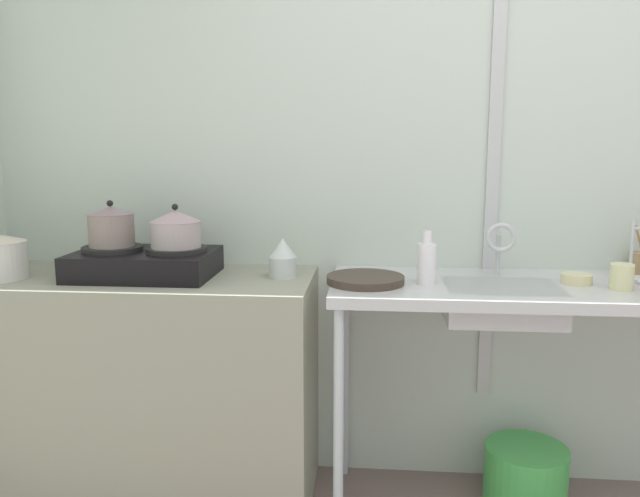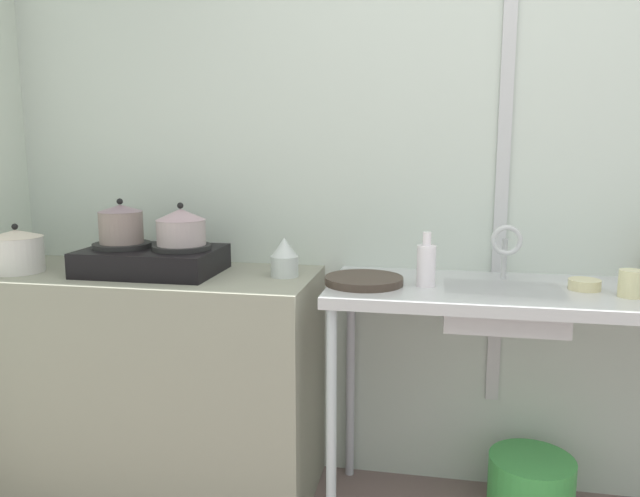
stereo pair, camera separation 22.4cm
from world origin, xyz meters
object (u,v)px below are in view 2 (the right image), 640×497
object	(u,v)px
pot_beside_stove	(17,251)
sink_basin	(503,307)
pot_on_left_burner	(121,224)
frying_pan	(364,280)
bottle_by_sink	(426,264)
bucket_on_floor	(530,489)
stove	(152,259)
pot_on_right_burner	(181,227)
cup_by_rack	(631,283)
faucet	(506,244)
percolator	(284,258)
small_bowl_on_drainboard	(584,284)

from	to	relation	value
pot_beside_stove	sink_basin	world-z (taller)	pot_beside_stove
pot_on_left_burner	frying_pan	xyz separation A→B (m)	(0.96, -0.04, -0.18)
pot_beside_stove	sink_basin	size ratio (longest dim) A/B	0.51
bottle_by_sink	bucket_on_floor	bearing A→B (deg)	9.92
stove	sink_basin	bearing A→B (deg)	-1.80
stove	pot_beside_stove	size ratio (longest dim) A/B	2.56
pot_on_right_burner	cup_by_rack	xyz separation A→B (m)	(1.59, -0.06, -0.14)
pot_on_right_burner	faucet	bearing A→B (deg)	4.93
percolator	pot_beside_stove	bearing A→B (deg)	-173.59
sink_basin	frying_pan	distance (m)	0.49
bucket_on_floor	percolator	bearing A→B (deg)	-179.48
bottle_by_sink	pot_on_left_burner	bearing A→B (deg)	178.53
frying_pan	small_bowl_on_drainboard	bearing A→B (deg)	4.52
bottle_by_sink	cup_by_rack	bearing A→B (deg)	-2.98
cup_by_rack	small_bowl_on_drainboard	bearing A→B (deg)	146.66
cup_by_rack	bucket_on_floor	size ratio (longest dim) A/B	0.29
frying_pan	bottle_by_sink	world-z (taller)	bottle_by_sink
frying_pan	bucket_on_floor	xyz separation A→B (m)	(0.62, 0.08, -0.79)
bucket_on_floor	faucet	bearing A→B (deg)	152.53
sink_basin	bottle_by_sink	size ratio (longest dim) A/B	2.08
pot_beside_stove	cup_by_rack	size ratio (longest dim) A/B	2.26
stove	faucet	world-z (taller)	faucet
pot_beside_stove	percolator	size ratio (longest dim) A/B	1.37
pot_on_right_burner	faucet	xyz separation A→B (m)	(1.21, 0.10, -0.05)
pot_on_left_burner	bucket_on_floor	size ratio (longest dim) A/B	0.56
bucket_on_floor	frying_pan	bearing A→B (deg)	-172.32
pot_beside_stove	sink_basin	bearing A→B (deg)	1.38
faucet	cup_by_rack	world-z (taller)	faucet
pot_on_left_burner	sink_basin	world-z (taller)	pot_on_left_burner
frying_pan	small_bowl_on_drainboard	size ratio (longest dim) A/B	2.61
pot_on_left_burner	pot_on_right_burner	distance (m)	0.25
pot_on_left_burner	faucet	xyz separation A→B (m)	(1.46, 0.10, -0.05)
pot_beside_stove	bucket_on_floor	bearing A→B (deg)	3.64
pot_on_left_burner	percolator	distance (m)	0.66
bottle_by_sink	faucet	bearing A→B (deg)	25.52
sink_basin	pot_on_right_burner	bearing A→B (deg)	178.02
faucet	bucket_on_floor	xyz separation A→B (m)	(0.12, -0.06, -0.91)
small_bowl_on_drainboard	bottle_by_sink	bearing A→B (deg)	-175.05
pot_beside_stove	bucket_on_floor	distance (m)	2.17
pot_on_right_burner	percolator	bearing A→B (deg)	4.62
percolator	cup_by_rack	world-z (taller)	percolator
faucet	bottle_by_sink	bearing A→B (deg)	-154.48
stove	pot_on_right_burner	size ratio (longest dim) A/B	2.75
bucket_on_floor	small_bowl_on_drainboard	bearing A→B (deg)	-10.26
pot_on_right_burner	percolator	xyz separation A→B (m)	(0.40, 0.03, -0.11)
faucet	pot_on_right_burner	bearing A→B (deg)	-175.07
faucet	small_bowl_on_drainboard	distance (m)	0.30
cup_by_rack	percolator	bearing A→B (deg)	175.36
pot_on_right_burner	sink_basin	bearing A→B (deg)	-1.98
cup_by_rack	pot_beside_stove	bearing A→B (deg)	-179.46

